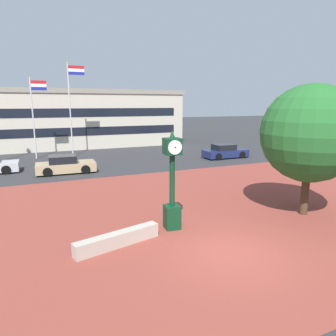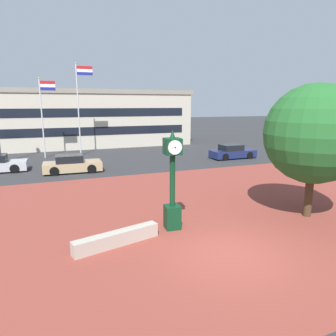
% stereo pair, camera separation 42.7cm
% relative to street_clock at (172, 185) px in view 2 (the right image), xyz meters
% --- Properties ---
extents(ground_plane, '(200.00, 200.00, 0.00)m').
position_rel_street_clock_xyz_m(ground_plane, '(0.94, -2.64, -1.80)').
color(ground_plane, '#2D2D30').
extents(plaza_brick_paving, '(44.00, 16.46, 0.01)m').
position_rel_street_clock_xyz_m(plaza_brick_paving, '(0.94, 1.59, -1.80)').
color(plaza_brick_paving, brown).
rests_on(plaza_brick_paving, ground).
extents(planter_wall, '(3.20, 1.19, 0.50)m').
position_rel_street_clock_xyz_m(planter_wall, '(-2.39, -0.70, -1.55)').
color(planter_wall, '#ADA393').
rests_on(planter_wall, ground).
extents(street_clock, '(0.68, 0.74, 3.94)m').
position_rel_street_clock_xyz_m(street_clock, '(0.00, 0.00, 0.00)').
color(street_clock, '#0C381E').
rests_on(street_clock, ground).
extents(plaza_tree, '(4.55, 4.23, 5.77)m').
position_rel_street_clock_xyz_m(plaza_tree, '(6.35, -0.76, 1.76)').
color(plaza_tree, '#42301E').
rests_on(plaza_tree, ground).
extents(car_street_near, '(4.16, 2.03, 1.28)m').
position_rel_street_clock_xyz_m(car_street_near, '(-2.87, 12.38, -1.23)').
color(car_street_near, tan).
rests_on(car_street_near, ground).
extents(car_street_far, '(4.14, 1.81, 1.28)m').
position_rel_street_clock_xyz_m(car_street_far, '(11.34, 13.13, -1.23)').
color(car_street_far, navy).
rests_on(car_street_far, ground).
extents(flagpole_primary, '(1.40, 0.14, 7.22)m').
position_rel_street_clock_xyz_m(flagpole_primary, '(-4.58, 19.71, 2.40)').
color(flagpole_primary, silver).
rests_on(flagpole_primary, ground).
extents(flagpole_secondary, '(1.54, 0.14, 8.62)m').
position_rel_street_clock_xyz_m(flagpole_secondary, '(-1.35, 19.71, 3.19)').
color(flagpole_secondary, silver).
rests_on(flagpole_secondary, ground).
extents(civic_building, '(24.17, 11.48, 6.52)m').
position_rel_street_clock_xyz_m(civic_building, '(0.24, 29.23, 1.47)').
color(civic_building, beige).
rests_on(civic_building, ground).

